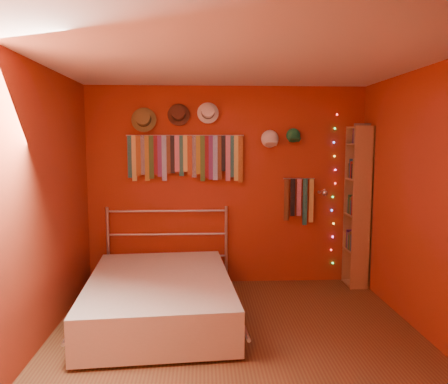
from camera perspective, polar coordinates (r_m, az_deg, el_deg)
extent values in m
plane|color=brown|center=(4.18, 1.80, -19.09)|extent=(3.50, 3.50, 0.00)
cube|color=#8B3716|center=(5.54, 0.38, 0.78)|extent=(3.50, 0.02, 2.50)
cube|color=#8B3716|center=(4.32, 25.70, -1.52)|extent=(0.02, 3.50, 2.50)
cube|color=#8B3716|center=(4.06, -23.61, -1.90)|extent=(0.02, 3.50, 2.50)
cube|color=white|center=(3.83, 1.94, 16.97)|extent=(3.50, 3.50, 0.02)
cylinder|color=#B9BABF|center=(5.46, -5.07, 7.36)|extent=(1.45, 0.01, 0.01)
cube|color=#184C57|center=(5.52, -12.19, 4.52)|extent=(0.06, 0.01, 0.52)
cube|color=tan|center=(5.50, -11.65, 4.33)|extent=(0.06, 0.01, 0.56)
cube|color=brown|center=(5.49, -11.13, 4.67)|extent=(0.06, 0.01, 0.50)
cube|color=navy|center=(5.49, -10.56, 4.75)|extent=(0.06, 0.01, 0.48)
cube|color=#99621B|center=(5.48, -10.02, 4.36)|extent=(0.06, 0.01, 0.56)
cube|color=#1E461C|center=(5.47, -9.48, 4.51)|extent=(0.06, 0.01, 0.53)
cube|color=maroon|center=(5.47, -8.92, 4.79)|extent=(0.06, 0.01, 0.48)
cube|color=#4E1967|center=(5.46, -8.37, 4.65)|extent=(0.06, 0.01, 0.51)
cube|color=#7491CE|center=(5.45, -7.82, 4.39)|extent=(0.06, 0.01, 0.56)
cube|color=#53301B|center=(5.46, -7.27, 4.87)|extent=(0.06, 0.01, 0.47)
cube|color=black|center=(5.45, -6.72, 4.90)|extent=(0.06, 0.01, 0.47)
cube|color=#B65B7C|center=(5.44, -6.17, 5.00)|extent=(0.06, 0.01, 0.45)
cube|color=#1B5F54|center=(5.45, -5.60, 4.72)|extent=(0.06, 0.01, 0.50)
cube|color=tan|center=(5.44, -5.05, 5.00)|extent=(0.06, 0.01, 0.45)
cube|color=maroon|center=(5.43, -4.49, 4.79)|extent=(0.06, 0.01, 0.49)
cube|color=navy|center=(5.45, -3.93, 4.64)|extent=(0.06, 0.01, 0.52)
cube|color=olive|center=(5.44, -3.38, 4.86)|extent=(0.06, 0.01, 0.48)
cube|color=#2F5321|center=(5.43, -2.82, 4.40)|extent=(0.06, 0.01, 0.57)
cube|color=#5F0E17|center=(5.45, -2.26, 4.60)|extent=(0.06, 0.01, 0.53)
cube|color=#40165B|center=(5.44, -1.71, 4.51)|extent=(0.06, 0.01, 0.55)
cube|color=#6F85C6|center=(5.44, -1.15, 4.47)|extent=(0.06, 0.01, 0.55)
cube|color=#52301B|center=(5.45, -0.60, 4.51)|extent=(0.06, 0.01, 0.55)
cube|color=black|center=(5.44, -0.04, 5.06)|extent=(0.06, 0.01, 0.44)
cube|color=#AC5678|center=(5.44, 0.52, 4.43)|extent=(0.06, 0.01, 0.56)
cube|color=#1A565E|center=(5.46, 1.07, 4.66)|extent=(0.06, 0.01, 0.52)
cube|color=gold|center=(5.46, 1.63, 4.42)|extent=(0.06, 0.01, 0.56)
cube|color=brown|center=(5.46, 2.18, 4.31)|extent=(0.06, 0.01, 0.58)
cylinder|color=#B9BABF|center=(5.61, 9.77, 1.74)|extent=(0.40, 0.01, 0.01)
cube|color=#4A3118|center=(5.59, 8.14, -1.00)|extent=(0.06, 0.01, 0.54)
cube|color=black|center=(5.60, 8.96, -0.71)|extent=(0.06, 0.01, 0.48)
cube|color=#AB5576|center=(5.61, 9.78, -0.69)|extent=(0.06, 0.01, 0.47)
cube|color=#195856|center=(5.65, 10.53, -1.29)|extent=(0.06, 0.01, 0.60)
cube|color=tan|center=(5.66, 11.34, -1.11)|extent=(0.06, 0.01, 0.56)
cylinder|color=olive|center=(5.49, -10.43, 9.25)|extent=(0.30, 0.08, 0.30)
cylinder|color=olive|center=(5.44, -10.51, 9.41)|extent=(0.18, 0.15, 0.20)
cylinder|color=#332314|center=(5.47, -10.47, 9.33)|extent=(0.18, 0.06, 0.19)
cylinder|color=#49261A|center=(5.46, -5.95, 9.98)|extent=(0.27, 0.07, 0.27)
cylinder|color=#49261A|center=(5.41, -5.97, 10.13)|extent=(0.16, 0.13, 0.18)
cylinder|color=black|center=(5.44, -5.96, 10.06)|extent=(0.17, 0.05, 0.17)
cylinder|color=white|center=(5.45, -2.12, 10.27)|extent=(0.26, 0.07, 0.26)
cylinder|color=white|center=(5.41, -2.11, 10.42)|extent=(0.15, 0.13, 0.17)
cylinder|color=black|center=(5.43, -2.11, 10.34)|extent=(0.16, 0.05, 0.16)
ellipsoid|color=white|center=(5.52, 6.00, 6.92)|extent=(0.20, 0.15, 0.20)
cube|color=white|center=(5.40, 6.19, 6.28)|extent=(0.14, 0.11, 0.06)
ellipsoid|color=#186E3E|center=(5.57, 9.02, 7.31)|extent=(0.18, 0.13, 0.18)
cube|color=#186E3E|center=(5.46, 9.25, 6.75)|extent=(0.13, 0.09, 0.05)
sphere|color=#FF3333|center=(5.73, 14.55, 9.78)|extent=(0.02, 0.02, 0.02)
sphere|color=#33FF4C|center=(5.71, 14.29, 8.05)|extent=(0.02, 0.02, 0.02)
sphere|color=#4C66FF|center=(5.71, 14.16, 6.31)|extent=(0.02, 0.02, 0.02)
sphere|color=yellow|center=(5.72, 14.23, 4.56)|extent=(0.02, 0.02, 0.02)
sphere|color=#FF4CCC|center=(5.73, 14.34, 2.82)|extent=(0.02, 0.02, 0.02)
sphere|color=#FF3333|center=(5.74, 14.33, 1.09)|extent=(0.02, 0.02, 0.02)
sphere|color=#33FF4C|center=(5.75, 14.02, -0.63)|extent=(0.02, 0.02, 0.02)
sphere|color=#4C66FF|center=(5.78, 13.90, -2.34)|extent=(0.02, 0.02, 0.02)
sphere|color=yellow|center=(5.81, 14.11, -4.03)|extent=(0.02, 0.02, 0.02)
sphere|color=#FF4CCC|center=(5.85, 14.01, -5.71)|extent=(0.02, 0.02, 0.02)
sphere|color=#FF3333|center=(5.88, 13.81, -7.37)|extent=(0.02, 0.02, 0.02)
sphere|color=#33FF4C|center=(5.93, 14.01, -8.99)|extent=(0.02, 0.02, 0.02)
cylinder|color=#B9BABF|center=(5.72, 12.33, -0.03)|extent=(0.04, 0.03, 0.04)
cylinder|color=#B9BABF|center=(5.60, 12.66, 0.13)|extent=(0.01, 0.26, 0.08)
sphere|color=white|center=(5.47, 13.02, -0.13)|extent=(0.07, 0.07, 0.07)
cube|color=#9E6B47|center=(5.53, 17.61, -2.14)|extent=(0.24, 0.02, 2.00)
cube|color=#9E6B47|center=(5.83, 16.52, -1.67)|extent=(0.24, 0.02, 2.00)
cube|color=#9E6B47|center=(5.72, 18.13, -1.88)|extent=(0.02, 0.34, 2.00)
cube|color=#9E6B47|center=(5.90, 16.73, -11.36)|extent=(0.24, 0.32, 0.02)
cube|color=#9E6B47|center=(5.79, 16.87, -7.30)|extent=(0.24, 0.32, 0.02)
cube|color=#9E6B47|center=(5.70, 17.02, -2.90)|extent=(0.24, 0.32, 0.02)
cube|color=#9E6B47|center=(5.64, 17.17, 1.62)|extent=(0.24, 0.32, 0.02)
cube|color=#9E6B47|center=(5.62, 17.32, 5.98)|extent=(0.24, 0.32, 0.02)
cube|color=#9E6B47|center=(5.63, 17.39, 8.02)|extent=(0.24, 0.32, 0.02)
cylinder|color=#B9BABF|center=(5.68, -14.90, -6.95)|extent=(0.04, 0.04, 1.00)
cylinder|color=#B9BABF|center=(5.57, 0.29, -7.01)|extent=(0.04, 0.04, 1.00)
cylinder|color=#B9BABF|center=(5.61, -7.37, -8.35)|extent=(1.48, 0.03, 0.03)
cylinder|color=#B9BABF|center=(5.54, -7.41, -5.50)|extent=(1.48, 0.03, 0.03)
cylinder|color=#B9BABF|center=(5.49, -7.45, -2.47)|extent=(1.48, 0.03, 0.03)
cube|color=beige|center=(4.65, -8.38, -13.35)|extent=(1.56, 2.11, 0.40)
cylinder|color=#B9BABF|center=(4.78, -17.48, -13.27)|extent=(0.18, 2.01, 0.03)
cylinder|color=#B9BABF|center=(4.64, 1.02, -13.57)|extent=(0.18, 2.01, 0.03)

